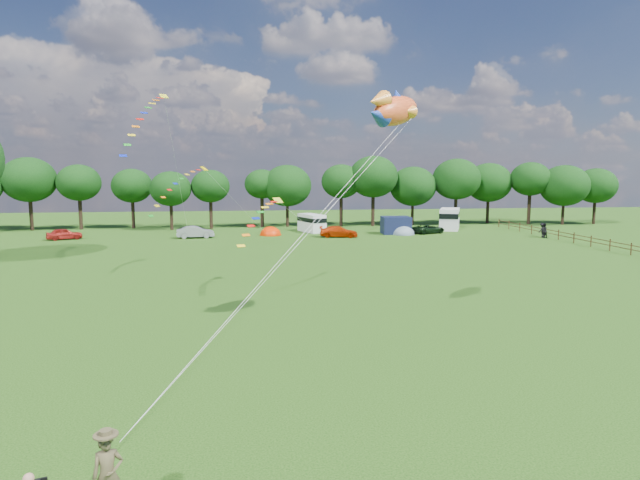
{
  "coord_description": "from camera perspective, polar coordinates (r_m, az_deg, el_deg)",
  "views": [
    {
      "loc": [
        -4.05,
        -21.7,
        7.76
      ],
      "look_at": [
        0.0,
        8.0,
        4.0
      ],
      "focal_mm": 30.0,
      "sensor_mm": 36.0,
      "label": 1
    }
  ],
  "objects": [
    {
      "name": "ground_plane",
      "position": [
        23.4,
        2.71,
        -12.23
      ],
      "size": [
        180.0,
        180.0,
        0.0
      ],
      "primitive_type": "plane",
      "color": "black",
      "rests_on": "ground"
    },
    {
      "name": "campervan_d",
      "position": [
        76.07,
        13.66,
        2.27
      ],
      "size": [
        4.68,
        6.38,
        2.88
      ],
      "rotation": [
        0.0,
        0.0,
        1.15
      ],
      "color": "white",
      "rests_on": "ground"
    },
    {
      "name": "tent_orange",
      "position": [
        67.51,
        -5.3,
        0.54
      ],
      "size": [
        2.75,
        3.01,
        2.15
      ],
      "color": "red",
      "rests_on": "ground"
    },
    {
      "name": "campervan_c",
      "position": [
        70.95,
        -0.89,
        1.89
      ],
      "size": [
        3.53,
        5.18,
        2.34
      ],
      "rotation": [
        0.0,
        0.0,
        1.92
      ],
      "color": "silver",
      "rests_on": "ground"
    },
    {
      "name": "car_a",
      "position": [
        69.44,
        -25.61,
        0.59
      ],
      "size": [
        4.32,
        3.03,
        1.34
      ],
      "primitive_type": "imported",
      "rotation": [
        0.0,
        0.0,
        1.97
      ],
      "color": "#A61F19",
      "rests_on": "ground"
    },
    {
      "name": "kite_flyer",
      "position": [
        14.11,
        -21.69,
        -22.27
      ],
      "size": [
        0.79,
        0.62,
        1.89
      ],
      "primitive_type": "imported",
      "rotation": [
        0.0,
        0.0,
        0.27
      ],
      "color": "#4E462C",
      "rests_on": "ground"
    },
    {
      "name": "car_d",
      "position": [
        70.4,
        11.51,
        1.18
      ],
      "size": [
        4.88,
        3.51,
        1.21
      ],
      "primitive_type": "imported",
      "rotation": [
        0.0,
        0.0,
        1.95
      ],
      "color": "black",
      "rests_on": "ground"
    },
    {
      "name": "fence",
      "position": [
        67.14,
        24.77,
        0.46
      ],
      "size": [
        0.12,
        33.12,
        1.2
      ],
      "color": "#472D19",
      "rests_on": "ground"
    },
    {
      "name": "streamer_kite_a",
      "position": [
        49.85,
        -17.94,
        12.65
      ],
      "size": [
        3.47,
        5.63,
        5.81
      ],
      "rotation": [
        0.0,
        0.0,
        0.56
      ],
      "color": "yellow",
      "rests_on": "ground"
    },
    {
      "name": "car_c",
      "position": [
        65.02,
        2.01,
        0.89
      ],
      "size": [
        4.76,
        2.73,
        1.34
      ],
      "primitive_type": "imported",
      "rotation": [
        0.0,
        0.0,
        1.37
      ],
      "color": "#B82C03",
      "rests_on": "ground"
    },
    {
      "name": "tree_line",
      "position": [
        77.27,
        -0.82,
        6.11
      ],
      "size": [
        102.98,
        10.98,
        10.27
      ],
      "color": "black",
      "rests_on": "ground"
    },
    {
      "name": "streamer_kite_b",
      "position": [
        43.6,
        -14.42,
        5.99
      ],
      "size": [
        4.17,
        4.67,
        3.79
      ],
      "rotation": [
        0.0,
        0.0,
        1.11
      ],
      "color": "#E0C000",
      "rests_on": "ground"
    },
    {
      "name": "car_b",
      "position": [
        65.8,
        -13.15,
        0.83
      ],
      "size": [
        4.27,
        1.99,
        1.46
      ],
      "primitive_type": "imported",
      "rotation": [
        0.0,
        0.0,
        1.68
      ],
      "color": "gray",
      "rests_on": "ground"
    },
    {
      "name": "walker_b",
      "position": [
        70.28,
        22.62,
        0.98
      ],
      "size": [
        1.24,
        0.92,
        1.74
      ],
      "primitive_type": "imported",
      "rotation": [
        0.0,
        0.0,
        3.54
      ],
      "color": "black",
      "rests_on": "ground"
    },
    {
      "name": "awning_navy",
      "position": [
        69.35,
        8.08,
        1.58
      ],
      "size": [
        3.68,
        3.05,
        2.21
      ],
      "primitive_type": "cube",
      "rotation": [
        0.0,
        0.0,
        -0.05
      ],
      "color": "#121938",
      "rests_on": "ground"
    },
    {
      "name": "walker_a",
      "position": [
        69.53,
        22.78,
        0.92
      ],
      "size": [
        0.99,
        0.78,
        1.78
      ],
      "primitive_type": "imported",
      "rotation": [
        0.0,
        0.0,
        3.47
      ],
      "color": "black",
      "rests_on": "ground"
    },
    {
      "name": "streamer_kite_c",
      "position": [
        35.16,
        -6.01,
        2.87
      ],
      "size": [
        3.17,
        4.9,
        2.8
      ],
      "rotation": [
        0.0,
        0.0,
        0.54
      ],
      "color": "yellow",
      "rests_on": "ground"
    },
    {
      "name": "fish_kite",
      "position": [
        26.59,
        7.73,
        13.56
      ],
      "size": [
        3.69,
        3.42,
        2.14
      ],
      "rotation": [
        0.0,
        -0.21,
        0.72
      ],
      "color": "#EF5523",
      "rests_on": "ground"
    },
    {
      "name": "tent_greyblue",
      "position": [
        68.85,
        8.8,
        0.62
      ],
      "size": [
        3.11,
        3.41,
        2.31
      ],
      "color": "slate",
      "rests_on": "ground"
    }
  ]
}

